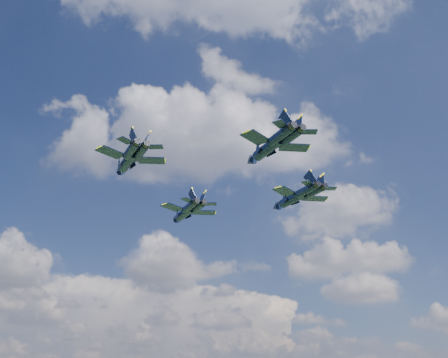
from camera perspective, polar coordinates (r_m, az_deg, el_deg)
jet_lead at (r=121.57m, az=-4.59°, el=-3.92°), size 13.47×17.55×4.33m
jet_left at (r=94.93m, az=-11.00°, el=1.95°), size 12.47×16.41×4.04m
jet_right at (r=111.07m, az=7.74°, el=-2.26°), size 14.41×17.29×4.36m
jet_slot at (r=88.98m, az=4.89°, el=3.47°), size 13.31×16.94×4.20m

